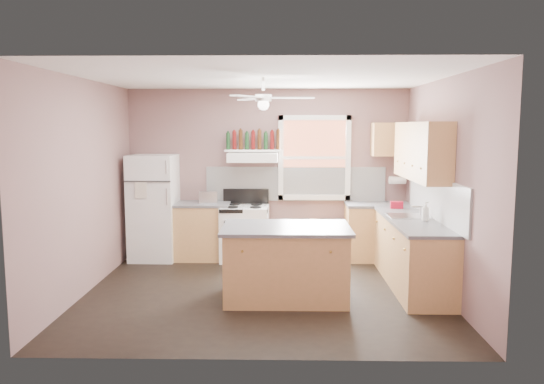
{
  "coord_description": "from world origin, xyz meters",
  "views": [
    {
      "loc": [
        0.24,
        -6.58,
        2.11
      ],
      "look_at": [
        0.1,
        0.3,
        1.25
      ],
      "focal_mm": 35.0,
      "sensor_mm": 36.0,
      "label": 1
    }
  ],
  "objects_px": {
    "toaster": "(208,197)",
    "stove": "(245,233)",
    "refrigerator": "(154,207)",
    "island": "(286,264)",
    "cart": "(325,240)"
  },
  "relations": [
    {
      "from": "refrigerator",
      "to": "stove",
      "type": "relative_size",
      "value": 1.93
    },
    {
      "from": "toaster",
      "to": "cart",
      "type": "relative_size",
      "value": 0.48
    },
    {
      "from": "toaster",
      "to": "stove",
      "type": "relative_size",
      "value": 0.33
    },
    {
      "from": "refrigerator",
      "to": "island",
      "type": "relative_size",
      "value": 1.14
    },
    {
      "from": "stove",
      "to": "island",
      "type": "relative_size",
      "value": 0.59
    },
    {
      "from": "cart",
      "to": "toaster",
      "type": "bearing_deg",
      "value": -160.52
    },
    {
      "from": "stove",
      "to": "refrigerator",
      "type": "bearing_deg",
      "value": 179.95
    },
    {
      "from": "stove",
      "to": "cart",
      "type": "xyz_separation_m",
      "value": [
        1.27,
        0.14,
        -0.14
      ]
    },
    {
      "from": "island",
      "to": "toaster",
      "type": "bearing_deg",
      "value": 121.92
    },
    {
      "from": "stove",
      "to": "cart",
      "type": "relative_size",
      "value": 1.46
    },
    {
      "from": "refrigerator",
      "to": "cart",
      "type": "height_order",
      "value": "refrigerator"
    },
    {
      "from": "cart",
      "to": "island",
      "type": "distance_m",
      "value": 2.11
    },
    {
      "from": "refrigerator",
      "to": "toaster",
      "type": "distance_m",
      "value": 0.87
    },
    {
      "from": "refrigerator",
      "to": "island",
      "type": "bearing_deg",
      "value": -41.63
    },
    {
      "from": "toaster",
      "to": "cart",
      "type": "xyz_separation_m",
      "value": [
        1.86,
        0.05,
        -0.7
      ]
    }
  ]
}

